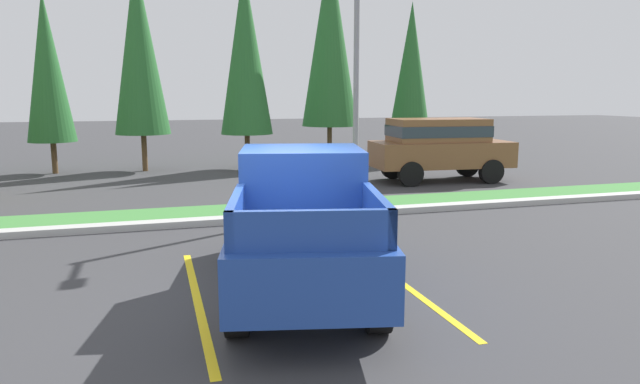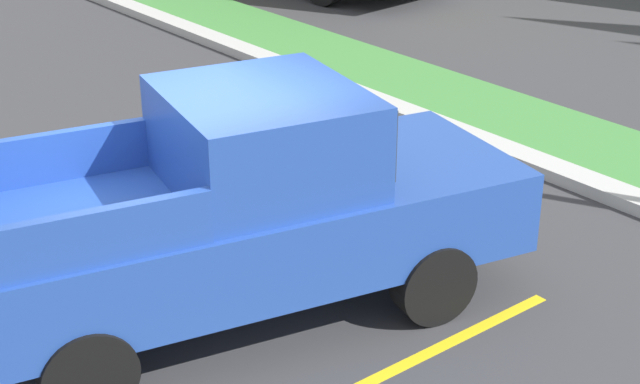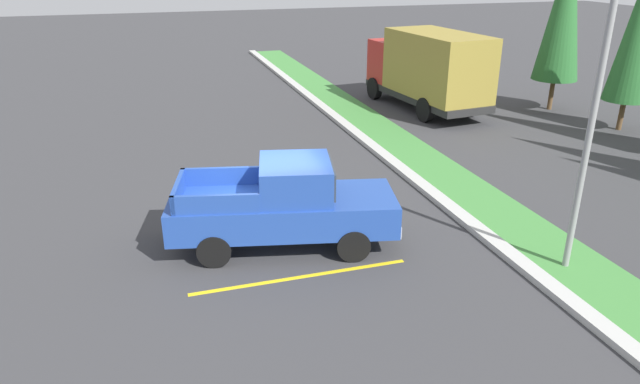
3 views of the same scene
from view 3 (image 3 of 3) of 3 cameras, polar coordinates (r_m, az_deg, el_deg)
The scene contains 10 objects.
ground_plane at distance 14.32m, azimuth -4.89°, elevation -4.36°, with size 120.00×120.00×0.00m, color #38383A.
parking_line_near at distance 15.24m, azimuth -4.99°, elevation -2.61°, with size 0.12×4.80×0.01m, color yellow.
parking_line_far at distance 12.57m, azimuth -1.86°, elevation -8.37°, with size 0.12×4.80×0.01m, color yellow.
curb_strip at distance 15.97m, azimuth 12.87°, elevation -1.62°, with size 56.00×0.40×0.15m, color #B2B2AD.
grass_median at distance 16.54m, azimuth 16.18°, elevation -1.28°, with size 56.00×1.80×0.06m, color #42843D.
pickup_truck_main at distance 13.44m, azimuth -3.47°, elevation -1.29°, with size 2.98×5.51×2.10m.
cargo_truck_distant at distance 25.95m, azimuth 10.62°, elevation 11.94°, with size 7.00×3.10×3.40m.
street_light at distance 12.62m, azimuth 25.02°, elevation 8.31°, with size 0.24×1.49×6.53m.
cypress_tree_leftmost at distance 27.27m, azimuth 22.99°, elevation 16.47°, with size 1.93×1.93×7.42m.
cypress_tree_left_inner at distance 25.09m, azimuth 28.92°, elevation 13.89°, with size 1.70×1.70×6.54m.
Camera 3 is at (12.51, -2.61, 6.46)m, focal length 32.46 mm.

